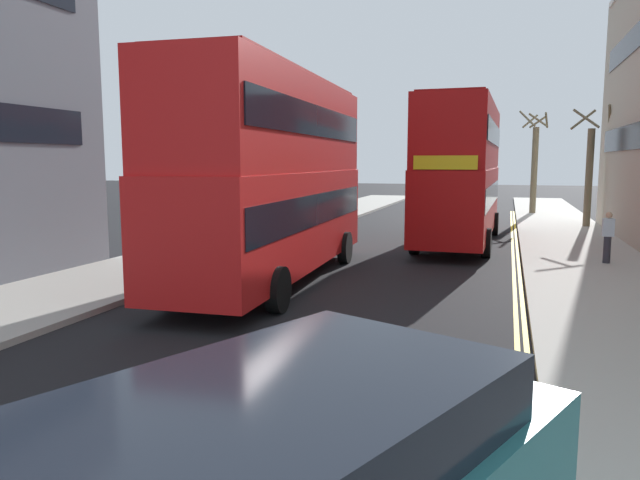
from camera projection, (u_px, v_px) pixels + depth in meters
sidewalk_right at (610, 293)px, 14.77m from camera, size 4.00×80.00×0.14m
sidewalk_left at (155, 266)px, 18.65m from camera, size 4.00×80.00×0.14m
kerb_line_outer at (523, 308)px, 13.52m from camera, size 0.10×56.00×0.01m
kerb_line_inner at (515, 308)px, 13.56m from camera, size 0.10×56.00×0.01m
double_decker_bus_away at (274, 172)px, 16.28m from camera, size 3.12×10.89×5.64m
double_decker_bus_oncoming at (461, 169)px, 23.81m from camera, size 2.95×10.85×5.64m
pedestrian_far at (608, 236)px, 18.67m from camera, size 0.34×0.22×1.62m
street_tree_near at (589, 171)px, 29.18m from camera, size 1.90×1.94×5.87m
street_tree_mid at (534, 165)px, 36.87m from camera, size 1.78×1.89×6.32m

